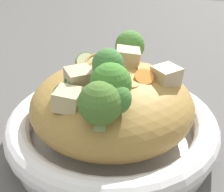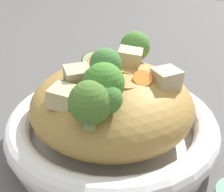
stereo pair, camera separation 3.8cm
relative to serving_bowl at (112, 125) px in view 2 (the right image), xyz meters
The scene contains 7 objects.
ground_plane 0.03m from the serving_bowl, ahead, with size 3.00×3.00×0.00m, color #545251.
serving_bowl is the anchor object (origin of this frame).
noodle_heap 0.04m from the serving_bowl, 41.94° to the left, with size 0.24×0.24×0.11m.
broccoli_florets 0.11m from the serving_bowl, 59.89° to the right, with size 0.10×0.23×0.07m.
carrot_coins 0.10m from the serving_bowl, 39.15° to the left, with size 0.10×0.08×0.03m.
zucchini_slices 0.10m from the serving_bowl, 151.11° to the right, with size 0.09×0.16×0.04m.
chicken_chunks 0.09m from the serving_bowl, 31.23° to the right, with size 0.14×0.16×0.05m.
Camera 2 is at (0.18, -0.29, 0.27)m, focal length 41.82 mm.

